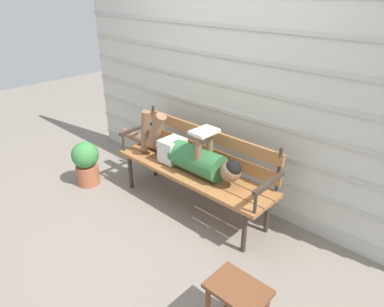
% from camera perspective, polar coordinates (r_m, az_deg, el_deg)
% --- Properties ---
extents(ground_plane, '(12.00, 12.00, 0.00)m').
position_cam_1_polar(ground_plane, '(3.58, -1.42, -9.63)').
color(ground_plane, gray).
extents(house_siding, '(4.25, 0.08, 2.42)m').
position_cam_1_polar(house_siding, '(3.48, 5.58, 11.37)').
color(house_siding, beige).
rests_on(house_siding, ground).
extents(park_bench, '(1.76, 0.48, 0.87)m').
position_cam_1_polar(park_bench, '(3.44, 0.79, -1.67)').
color(park_bench, '#9E6638').
rests_on(park_bench, ground).
extents(reclining_person, '(1.72, 0.26, 0.52)m').
position_cam_1_polar(reclining_person, '(3.39, -0.85, -0.03)').
color(reclining_person, '#33703D').
extents(footstool, '(0.38, 0.27, 0.39)m').
position_cam_1_polar(footstool, '(2.40, 7.48, -22.43)').
color(footstool, brown).
rests_on(footstool, ground).
extents(potted_plant, '(0.30, 0.30, 0.52)m').
position_cam_1_polar(potted_plant, '(4.10, -17.01, -1.33)').
color(potted_plant, '#AD5B3D').
rests_on(potted_plant, ground).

